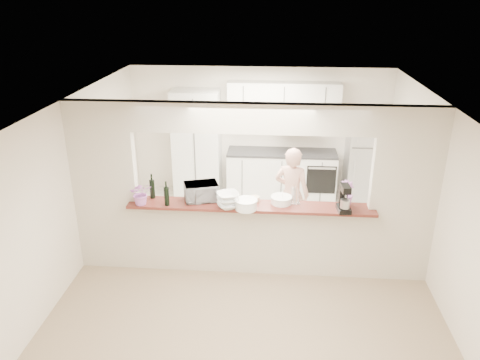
# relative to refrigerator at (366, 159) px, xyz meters

# --- Properties ---
(floor) EXTENTS (6.00, 6.00, 0.00)m
(floor) POSITION_rel_refrigerator_xyz_m (-2.05, -2.65, -0.85)
(floor) COLOR #9D846A
(floor) RESTS_ON ground
(tile_overlay) EXTENTS (5.00, 2.90, 0.01)m
(tile_overlay) POSITION_rel_refrigerator_xyz_m (-2.05, -1.10, -0.84)
(tile_overlay) COLOR beige
(tile_overlay) RESTS_ON floor
(partition) EXTENTS (5.00, 0.15, 2.50)m
(partition) POSITION_rel_refrigerator_xyz_m (-2.05, -2.65, 0.63)
(partition) COLOR beige
(partition) RESTS_ON floor
(bar_counter) EXTENTS (3.40, 0.38, 1.09)m
(bar_counter) POSITION_rel_refrigerator_xyz_m (-2.05, -2.65, -0.27)
(bar_counter) COLOR beige
(bar_counter) RESTS_ON floor
(kitchen_cabinets) EXTENTS (3.15, 0.62, 2.25)m
(kitchen_cabinets) POSITION_rel_refrigerator_xyz_m (-2.24, 0.07, 0.12)
(kitchen_cabinets) COLOR silver
(kitchen_cabinets) RESTS_ON floor
(refrigerator) EXTENTS (0.75, 0.70, 1.70)m
(refrigerator) POSITION_rel_refrigerator_xyz_m (0.00, 0.00, 0.00)
(refrigerator) COLOR #AAAAAF
(refrigerator) RESTS_ON floor
(flower_left) EXTENTS (0.36, 0.34, 0.33)m
(flower_left) POSITION_rel_refrigerator_xyz_m (-3.55, -2.80, 0.40)
(flower_left) COLOR #EC7DE4
(flower_left) RESTS_ON bar_counter
(wine_bottle_a) EXTENTS (0.07, 0.07, 0.36)m
(wine_bottle_a) POSITION_rel_refrigerator_xyz_m (-3.45, -2.58, 0.38)
(wine_bottle_a) COLOR black
(wine_bottle_a) RESTS_ON bar_counter
(wine_bottle_b) EXTENTS (0.07, 0.07, 0.35)m
(wine_bottle_b) POSITION_rel_refrigerator_xyz_m (-3.19, -2.80, 0.38)
(wine_bottle_b) COLOR black
(wine_bottle_b) RESTS_ON bar_counter
(toaster_oven) EXTENTS (0.53, 0.43, 0.25)m
(toaster_oven) POSITION_rel_refrigerator_xyz_m (-2.75, -2.60, 0.37)
(toaster_oven) COLOR #A3A3A7
(toaster_oven) RESTS_ON bar_counter
(serving_bowls) EXTENTS (0.38, 0.38, 0.21)m
(serving_bowls) POSITION_rel_refrigerator_xyz_m (-2.35, -2.82, 0.35)
(serving_bowls) COLOR white
(serving_bowls) RESTS_ON bar_counter
(plate_stack_a) EXTENTS (0.31, 0.31, 0.14)m
(plate_stack_a) POSITION_rel_refrigerator_xyz_m (-2.10, -2.84, 0.31)
(plate_stack_a) COLOR white
(plate_stack_a) RESTS_ON bar_counter
(plate_stack_b) EXTENTS (0.29, 0.29, 0.10)m
(plate_stack_b) POSITION_rel_refrigerator_xyz_m (-1.63, -2.62, 0.29)
(plate_stack_b) COLOR white
(plate_stack_b) RESTS_ON bar_counter
(red_bowl) EXTENTS (0.15, 0.15, 0.07)m
(red_bowl) POSITION_rel_refrigerator_xyz_m (-2.18, -2.68, 0.27)
(red_bowl) COLOR maroon
(red_bowl) RESTS_ON bar_counter
(tan_bowl) EXTENTS (0.14, 0.14, 0.07)m
(tan_bowl) POSITION_rel_refrigerator_xyz_m (-2.00, -2.57, 0.27)
(tan_bowl) COLOR tan
(tan_bowl) RESTS_ON bar_counter
(utensil_caddy) EXTENTS (0.25, 0.15, 0.24)m
(utensil_caddy) POSITION_rel_refrigerator_xyz_m (-1.50, -2.60, 0.34)
(utensil_caddy) COLOR silver
(utensil_caddy) RESTS_ON bar_counter
(stand_mixer) EXTENTS (0.19, 0.27, 0.38)m
(stand_mixer) POSITION_rel_refrigerator_xyz_m (-0.80, -2.79, 0.41)
(stand_mixer) COLOR black
(stand_mixer) RESTS_ON bar_counter
(flower_right) EXTENTS (0.24, 0.24, 0.35)m
(flower_right) POSITION_rel_refrigerator_xyz_m (-0.75, -2.60, 0.41)
(flower_right) COLOR #C86BC2
(flower_right) RESTS_ON bar_counter
(person) EXTENTS (0.66, 0.53, 1.56)m
(person) POSITION_rel_refrigerator_xyz_m (-1.45, -1.62, -0.07)
(person) COLOR #D39B89
(person) RESTS_ON floor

